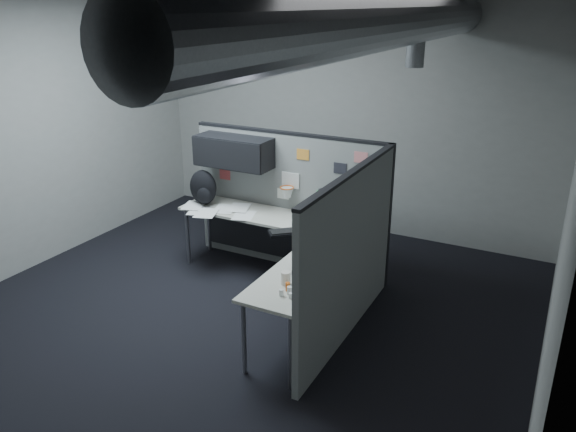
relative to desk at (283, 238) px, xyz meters
The scene contains 12 objects.
room 1.69m from the desk, 59.55° to the right, with size 5.62×5.62×3.22m.
partition_back 0.77m from the desk, 126.93° to the left, with size 2.44×0.42×1.63m.
partition_right 1.09m from the desk, 26.97° to the right, with size 0.07×2.23×1.63m.
desk is the anchor object (origin of this frame).
monitor 0.71m from the desk, 25.19° to the left, with size 0.52×0.52×0.43m.
keyboard 0.22m from the desk, 30.70° to the right, with size 0.47×0.45×0.04m.
mouse 0.73m from the desk, 28.49° to the right, with size 0.25×0.26×0.04m.
phone 1.09m from the desk, 51.51° to the right, with size 0.20×0.22×0.10m.
bottles 1.45m from the desk, 60.61° to the right, with size 0.13×0.14×0.08m.
cup 1.28m from the desk, 60.96° to the right, with size 0.08×0.08×0.12m, color white.
papers 0.93m from the desk, behind, with size 0.99×0.71×0.02m.
backpack 1.25m from the desk, 168.88° to the left, with size 0.40×0.36×0.42m.
Camera 1 is at (2.75, -4.18, 2.99)m, focal length 35.00 mm.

